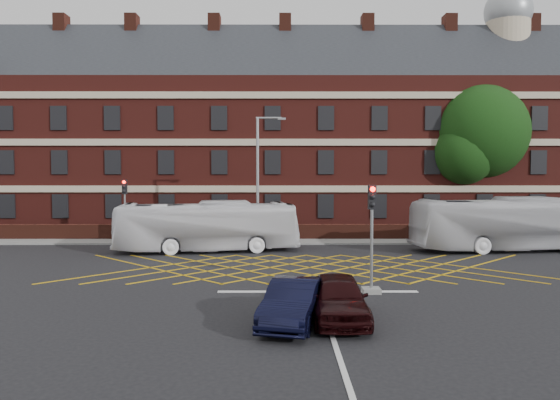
{
  "coord_description": "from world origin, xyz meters",
  "views": [
    {
      "loc": [
        -1.57,
        -25.06,
        4.81
      ],
      "look_at": [
        -1.49,
        1.5,
        3.42
      ],
      "focal_mm": 35.0,
      "sensor_mm": 36.0,
      "label": 1
    }
  ],
  "objects_px": {
    "bus_left": "(207,226)",
    "car_maroon": "(338,298)",
    "car_navy": "(293,303)",
    "bus_right": "(508,224)",
    "traffic_light_far": "(125,218)",
    "traffic_light_near": "(372,249)",
    "deciduous_tree": "(479,139)",
    "direction_signs": "(125,223)",
    "street_lamp": "(259,204)",
    "utility_cabinet": "(321,291)"
  },
  "relations": [
    {
      "from": "traffic_light_near",
      "to": "car_maroon",
      "type": "bearing_deg",
      "value": -113.55
    },
    {
      "from": "traffic_light_near",
      "to": "direction_signs",
      "type": "bearing_deg",
      "value": 132.75
    },
    {
      "from": "deciduous_tree",
      "to": "utility_cabinet",
      "type": "height_order",
      "value": "deciduous_tree"
    },
    {
      "from": "utility_cabinet",
      "to": "direction_signs",
      "type": "bearing_deg",
      "value": 125.19
    },
    {
      "from": "bus_left",
      "to": "utility_cabinet",
      "type": "height_order",
      "value": "bus_left"
    },
    {
      "from": "bus_right",
      "to": "street_lamp",
      "type": "height_order",
      "value": "street_lamp"
    },
    {
      "from": "bus_left",
      "to": "traffic_light_near",
      "type": "height_order",
      "value": "traffic_light_near"
    },
    {
      "from": "bus_left",
      "to": "traffic_light_far",
      "type": "distance_m",
      "value": 6.62
    },
    {
      "from": "bus_right",
      "to": "traffic_light_far",
      "type": "height_order",
      "value": "traffic_light_far"
    },
    {
      "from": "car_maroon",
      "to": "traffic_light_near",
      "type": "xyz_separation_m",
      "value": [
        1.75,
        4.03,
        1.02
      ]
    },
    {
      "from": "bus_left",
      "to": "car_navy",
      "type": "bearing_deg",
      "value": -171.74
    },
    {
      "from": "car_navy",
      "to": "traffic_light_near",
      "type": "relative_size",
      "value": 0.99
    },
    {
      "from": "deciduous_tree",
      "to": "direction_signs",
      "type": "height_order",
      "value": "deciduous_tree"
    },
    {
      "from": "bus_left",
      "to": "bus_right",
      "type": "xyz_separation_m",
      "value": [
        18.2,
        0.21,
        0.11
      ]
    },
    {
      "from": "deciduous_tree",
      "to": "traffic_light_far",
      "type": "height_order",
      "value": "deciduous_tree"
    },
    {
      "from": "deciduous_tree",
      "to": "traffic_light_near",
      "type": "relative_size",
      "value": 2.69
    },
    {
      "from": "bus_left",
      "to": "street_lamp",
      "type": "height_order",
      "value": "street_lamp"
    },
    {
      "from": "bus_left",
      "to": "car_maroon",
      "type": "xyz_separation_m",
      "value": [
        6.21,
        -15.24,
        -0.77
      ]
    },
    {
      "from": "traffic_light_far",
      "to": "car_maroon",
      "type": "bearing_deg",
      "value": -56.88
    },
    {
      "from": "traffic_light_far",
      "to": "street_lamp",
      "type": "height_order",
      "value": "street_lamp"
    },
    {
      "from": "utility_cabinet",
      "to": "traffic_light_far",
      "type": "bearing_deg",
      "value": 125.93
    },
    {
      "from": "utility_cabinet",
      "to": "car_maroon",
      "type": "bearing_deg",
      "value": -80.76
    },
    {
      "from": "bus_right",
      "to": "traffic_light_far",
      "type": "relative_size",
      "value": 2.74
    },
    {
      "from": "car_navy",
      "to": "car_maroon",
      "type": "xyz_separation_m",
      "value": [
        1.45,
        0.42,
        0.04
      ]
    },
    {
      "from": "deciduous_tree",
      "to": "street_lamp",
      "type": "height_order",
      "value": "deciduous_tree"
    },
    {
      "from": "street_lamp",
      "to": "bus_left",
      "type": "bearing_deg",
      "value": -153.92
    },
    {
      "from": "car_navy",
      "to": "traffic_light_far",
      "type": "distance_m",
      "value": 21.62
    },
    {
      "from": "bus_right",
      "to": "car_navy",
      "type": "xyz_separation_m",
      "value": [
        -13.45,
        -15.87,
        -0.93
      ]
    },
    {
      "from": "car_navy",
      "to": "street_lamp",
      "type": "relative_size",
      "value": 0.52
    },
    {
      "from": "car_maroon",
      "to": "traffic_light_near",
      "type": "distance_m",
      "value": 4.51
    },
    {
      "from": "bus_right",
      "to": "utility_cabinet",
      "type": "distance_m",
      "value": 18.05
    },
    {
      "from": "traffic_light_far",
      "to": "bus_right",
      "type": "bearing_deg",
      "value": -7.04
    },
    {
      "from": "car_navy",
      "to": "street_lamp",
      "type": "distance_m",
      "value": 17.37
    },
    {
      "from": "bus_left",
      "to": "car_maroon",
      "type": "height_order",
      "value": "bus_left"
    },
    {
      "from": "car_maroon",
      "to": "street_lamp",
      "type": "xyz_separation_m",
      "value": [
        -3.15,
        16.74,
        2.02
      ]
    },
    {
      "from": "bus_left",
      "to": "utility_cabinet",
      "type": "relative_size",
      "value": 12.2
    },
    {
      "from": "bus_left",
      "to": "traffic_light_near",
      "type": "xyz_separation_m",
      "value": [
        7.96,
        -11.22,
        0.24
      ]
    },
    {
      "from": "deciduous_tree",
      "to": "traffic_light_near",
      "type": "bearing_deg",
      "value": -119.66
    },
    {
      "from": "car_navy",
      "to": "utility_cabinet",
      "type": "distance_m",
      "value": 3.0
    },
    {
      "from": "deciduous_tree",
      "to": "traffic_light_far",
      "type": "xyz_separation_m",
      "value": [
        -25.58,
        -6.35,
        -5.55
      ]
    },
    {
      "from": "bus_left",
      "to": "deciduous_tree",
      "type": "bearing_deg",
      "value": -72.91
    },
    {
      "from": "car_maroon",
      "to": "utility_cabinet",
      "type": "relative_size",
      "value": 4.89
    },
    {
      "from": "bus_right",
      "to": "traffic_light_near",
      "type": "xyz_separation_m",
      "value": [
        -10.24,
        -11.42,
        0.13
      ]
    },
    {
      "from": "traffic_light_far",
      "to": "deciduous_tree",
      "type": "bearing_deg",
      "value": 13.94
    },
    {
      "from": "bus_left",
      "to": "street_lamp",
      "type": "bearing_deg",
      "value": -72.55
    },
    {
      "from": "bus_right",
      "to": "car_maroon",
      "type": "height_order",
      "value": "bus_right"
    },
    {
      "from": "bus_left",
      "to": "deciduous_tree",
      "type": "relative_size",
      "value": 0.95
    },
    {
      "from": "bus_right",
      "to": "car_maroon",
      "type": "xyz_separation_m",
      "value": [
        -11.99,
        -15.45,
        -0.89
      ]
    },
    {
      "from": "car_navy",
      "to": "traffic_light_far",
      "type": "relative_size",
      "value": 0.99
    },
    {
      "from": "bus_left",
      "to": "utility_cabinet",
      "type": "xyz_separation_m",
      "value": [
        5.82,
        -12.87,
        -1.07
      ]
    }
  ]
}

